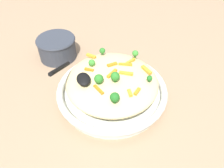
% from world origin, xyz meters
% --- Properties ---
extents(ground_plane, '(2.40, 2.40, 0.00)m').
position_xyz_m(ground_plane, '(0.00, 0.00, 0.00)').
color(ground_plane, '#9E7F60').
extents(serving_bowl, '(0.35, 0.35, 0.05)m').
position_xyz_m(serving_bowl, '(0.00, 0.00, 0.03)').
color(serving_bowl, silver).
rests_on(serving_bowl, ground_plane).
extents(pasta_mound, '(0.29, 0.29, 0.06)m').
position_xyz_m(pasta_mound, '(0.00, 0.00, 0.07)').
color(pasta_mound, '#DBC689').
rests_on(pasta_mound, serving_bowl).
extents(carrot_piece_0, '(0.03, 0.03, 0.01)m').
position_xyz_m(carrot_piece_0, '(0.08, 0.05, 0.10)').
color(carrot_piece_0, orange).
rests_on(carrot_piece_0, pasta_mound).
extents(carrot_piece_1, '(0.02, 0.04, 0.01)m').
position_xyz_m(carrot_piece_1, '(-0.05, 0.08, 0.10)').
color(carrot_piece_1, orange).
rests_on(carrot_piece_1, pasta_mound).
extents(carrot_piece_2, '(0.02, 0.03, 0.01)m').
position_xyz_m(carrot_piece_2, '(-0.04, -0.06, 0.10)').
color(carrot_piece_2, orange).
rests_on(carrot_piece_2, pasta_mound).
extents(carrot_piece_3, '(0.04, 0.02, 0.01)m').
position_xyz_m(carrot_piece_3, '(0.05, -0.05, 0.10)').
color(carrot_piece_3, orange).
rests_on(carrot_piece_3, pasta_mound).
extents(carrot_piece_4, '(0.03, 0.04, 0.01)m').
position_xyz_m(carrot_piece_4, '(0.00, -0.00, 0.10)').
color(carrot_piece_4, orange).
rests_on(carrot_piece_4, pasta_mound).
extents(carrot_piece_5, '(0.02, 0.03, 0.01)m').
position_xyz_m(carrot_piece_5, '(-0.04, 0.01, 0.10)').
color(carrot_piece_5, orange).
rests_on(carrot_piece_5, pasta_mound).
extents(carrot_piece_6, '(0.03, 0.01, 0.01)m').
position_xyz_m(carrot_piece_6, '(0.09, 0.03, 0.10)').
color(carrot_piece_6, orange).
rests_on(carrot_piece_6, pasta_mound).
extents(carrot_piece_7, '(0.03, 0.03, 0.01)m').
position_xyz_m(carrot_piece_7, '(-0.11, -0.04, 0.10)').
color(carrot_piece_7, orange).
rests_on(carrot_piece_7, pasta_mound).
extents(carrot_piece_8, '(0.03, 0.04, 0.01)m').
position_xyz_m(carrot_piece_8, '(0.01, 0.04, 0.10)').
color(carrot_piece_8, orange).
rests_on(carrot_piece_8, pasta_mound).
extents(carrot_piece_9, '(0.02, 0.04, 0.01)m').
position_xyz_m(carrot_piece_9, '(-0.03, 0.05, 0.10)').
color(carrot_piece_9, orange).
rests_on(carrot_piece_9, pasta_mound).
extents(carrot_piece_10, '(0.04, 0.02, 0.01)m').
position_xyz_m(carrot_piece_10, '(0.01, 0.11, 0.10)').
color(carrot_piece_10, orange).
rests_on(carrot_piece_10, pasta_mound).
extents(broccoli_floret_0, '(0.03, 0.03, 0.03)m').
position_xyz_m(broccoli_floret_0, '(0.10, -0.02, 0.11)').
color(broccoli_floret_0, '#205B1C').
rests_on(broccoli_floret_0, pasta_mound).
extents(broccoli_floret_1, '(0.02, 0.02, 0.03)m').
position_xyz_m(broccoli_floret_1, '(-0.07, 0.10, 0.11)').
color(broccoli_floret_1, '#377928').
rests_on(broccoli_floret_1, pasta_mound).
extents(broccoli_floret_2, '(0.02, 0.02, 0.02)m').
position_xyz_m(broccoli_floret_2, '(-0.12, 0.00, 0.11)').
color(broccoli_floret_2, '#296820').
rests_on(broccoli_floret_2, pasta_mound).
extents(broccoli_floret_3, '(0.02, 0.02, 0.02)m').
position_xyz_m(broccoli_floret_3, '(0.05, 0.10, 0.11)').
color(broccoli_floret_3, '#205B1C').
rests_on(broccoli_floret_3, pasta_mound).
extents(broccoli_floret_4, '(0.02, 0.02, 0.02)m').
position_xyz_m(broccoli_floret_4, '(-0.06, -0.05, 0.11)').
color(broccoli_floret_4, '#377928').
rests_on(broccoli_floret_4, pasta_mound).
extents(broccoli_floret_5, '(0.03, 0.03, 0.03)m').
position_xyz_m(broccoli_floret_5, '(0.03, 0.00, 0.12)').
color(broccoli_floret_5, '#296820').
rests_on(broccoli_floret_5, pasta_mound).
extents(broccoli_floret_6, '(0.03, 0.03, 0.03)m').
position_xyz_m(broccoli_floret_6, '(0.03, -0.05, 0.12)').
color(broccoli_floret_6, '#296820').
rests_on(broccoli_floret_6, pasta_mound).
extents(serving_spoon, '(0.13, 0.11, 0.08)m').
position_xyz_m(serving_spoon, '(-0.00, -0.11, 0.12)').
color(serving_spoon, black).
rests_on(serving_spoon, pasta_mound).
extents(companion_bowl, '(0.15, 0.15, 0.08)m').
position_xyz_m(companion_bowl, '(-0.28, -0.14, 0.05)').
color(companion_bowl, '#333842').
rests_on(companion_bowl, ground_plane).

